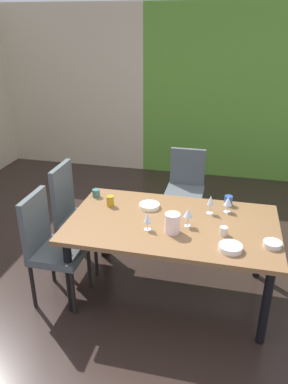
# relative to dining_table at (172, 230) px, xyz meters

# --- Properties ---
(ground_plane) EXTENTS (5.90, 6.22, 0.02)m
(ground_plane) POSITION_rel_dining_table_xyz_m (-0.56, 0.09, -0.69)
(ground_plane) COLOR #2C201B
(back_panel_interior) EXTENTS (2.51, 0.10, 2.62)m
(back_panel_interior) POSITION_rel_dining_table_xyz_m (-2.25, 3.14, 0.63)
(back_panel_interior) COLOR beige
(back_panel_interior) RESTS_ON ground_plane
(garden_window_panel) EXTENTS (3.39, 0.10, 2.62)m
(garden_window_panel) POSITION_rel_dining_table_xyz_m (0.70, 3.14, 0.63)
(garden_window_panel) COLOR #5A9330
(garden_window_panel) RESTS_ON ground_plane
(dining_table) EXTENTS (1.81, 1.07, 0.76)m
(dining_table) POSITION_rel_dining_table_xyz_m (0.00, 0.00, 0.00)
(dining_table) COLOR brown
(dining_table) RESTS_ON ground_plane
(chair_head_far) EXTENTS (0.44, 0.45, 0.97)m
(chair_head_far) POSITION_rel_dining_table_xyz_m (-0.05, 1.30, -0.13)
(chair_head_far) COLOR #4D5658
(chair_head_far) RESTS_ON ground_plane
(chair_left_near) EXTENTS (0.45, 0.44, 1.02)m
(chair_left_near) POSITION_rel_dining_table_xyz_m (-1.04, -0.28, -0.11)
(chair_left_near) COLOR #4D5658
(chair_left_near) RESTS_ON ground_plane
(chair_left_far) EXTENTS (0.45, 0.44, 1.07)m
(chair_left_far) POSITION_rel_dining_table_xyz_m (-1.04, 0.28, -0.09)
(chair_left_far) COLOR #4D5658
(chair_left_far) RESTS_ON ground_plane
(wine_glass_near_shelf) EXTENTS (0.06, 0.06, 0.16)m
(wine_glass_near_shelf) POSITION_rel_dining_table_xyz_m (-0.18, -0.18, 0.19)
(wine_glass_near_shelf) COLOR silver
(wine_glass_near_shelf) RESTS_ON dining_table
(wine_glass_west) EXTENTS (0.07, 0.07, 0.15)m
(wine_glass_west) POSITION_rel_dining_table_xyz_m (0.45, 0.30, 0.18)
(wine_glass_west) COLOR silver
(wine_glass_west) RESTS_ON dining_table
(wine_glass_center) EXTENTS (0.06, 0.06, 0.18)m
(wine_glass_center) POSITION_rel_dining_table_xyz_m (0.30, 0.24, 0.20)
(wine_glass_center) COLOR silver
(wine_glass_center) RESTS_ON dining_table
(wine_glass_near_window) EXTENTS (0.08, 0.08, 0.17)m
(wine_glass_near_window) POSITION_rel_dining_table_xyz_m (0.14, -0.04, 0.20)
(wine_glass_near_window) COLOR silver
(wine_glass_near_window) RESTS_ON dining_table
(serving_bowl_south) EXTENTS (0.19, 0.19, 0.04)m
(serving_bowl_south) POSITION_rel_dining_table_xyz_m (-0.25, 0.22, 0.10)
(serving_bowl_south) COLOR white
(serving_bowl_south) RESTS_ON dining_table
(serving_bowl_front) EXTENTS (0.18, 0.18, 0.04)m
(serving_bowl_front) POSITION_rel_dining_table_xyz_m (0.50, -0.33, 0.10)
(serving_bowl_front) COLOR white
(serving_bowl_front) RESTS_ON dining_table
(serving_bowl_north) EXTENTS (0.14, 0.14, 0.04)m
(serving_bowl_north) POSITION_rel_dining_table_xyz_m (0.81, -0.21, 0.10)
(serving_bowl_north) COLOR silver
(serving_bowl_north) RESTS_ON dining_table
(cup_rear) EXTENTS (0.07, 0.07, 0.10)m
(cup_rear) POSITION_rel_dining_table_xyz_m (-0.62, 0.17, 0.13)
(cup_rear) COLOR #BC881B
(cup_rear) RESTS_ON dining_table
(cup_left) EXTENTS (0.07, 0.07, 0.07)m
(cup_left) POSITION_rel_dining_table_xyz_m (0.44, -0.12, 0.11)
(cup_left) COLOR silver
(cup_left) RESTS_ON dining_table
(cup_corner) EXTENTS (0.07, 0.07, 0.08)m
(cup_corner) POSITION_rel_dining_table_xyz_m (-0.82, 0.34, 0.12)
(cup_corner) COLOR #386E66
(cup_corner) RESTS_ON dining_table
(cup_east) EXTENTS (0.08, 0.08, 0.09)m
(cup_east) POSITION_rel_dining_table_xyz_m (0.46, 0.45, 0.12)
(cup_east) COLOR #294A9B
(cup_east) RESTS_ON dining_table
(pitcher_right) EXTENTS (0.14, 0.13, 0.17)m
(pitcher_right) POSITION_rel_dining_table_xyz_m (0.03, -0.17, 0.16)
(pitcher_right) COLOR white
(pitcher_right) RESTS_ON dining_table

